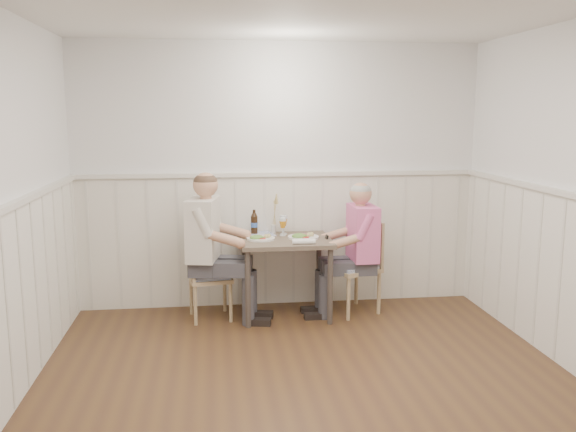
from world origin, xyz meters
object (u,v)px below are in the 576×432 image
object	(u,v)px
man_in_pink	(358,259)
beer_bottle	(254,223)
dining_table	(285,250)
chair_right	(358,263)
chair_left	(205,274)
diner_cream	(209,259)
grass_vase	(273,215)

from	to	relation	value
man_in_pink	beer_bottle	distance (m)	1.06
dining_table	chair_right	xyz separation A→B (m)	(0.71, 0.04, -0.16)
chair_right	dining_table	bearing A→B (deg)	-176.97
dining_table	beer_bottle	size ratio (longest dim) A/B	3.53
dining_table	chair_left	world-z (taller)	chair_left
chair_left	beer_bottle	size ratio (longest dim) A/B	3.34
beer_bottle	man_in_pink	bearing A→B (deg)	-17.03
chair_left	chair_right	bearing A→B (deg)	1.66
dining_table	beer_bottle	world-z (taller)	beer_bottle
chair_right	beer_bottle	xyz separation A→B (m)	(-0.99, 0.22, 0.37)
dining_table	diner_cream	bearing A→B (deg)	-175.41
chair_right	grass_vase	xyz separation A→B (m)	(-0.80, 0.22, 0.45)
chair_right	beer_bottle	world-z (taller)	beer_bottle
dining_table	diner_cream	xyz separation A→B (m)	(-0.72, -0.06, -0.05)
man_in_pink	diner_cream	bearing A→B (deg)	-179.39
diner_cream	beer_bottle	size ratio (longest dim) A/B	5.88
dining_table	grass_vase	xyz separation A→B (m)	(-0.09, 0.26, 0.29)
chair_left	beer_bottle	world-z (taller)	beer_bottle
dining_table	grass_vase	world-z (taller)	grass_vase
man_in_pink	diner_cream	size ratio (longest dim) A/B	0.92
chair_right	man_in_pink	world-z (taller)	man_in_pink
diner_cream	chair_right	bearing A→B (deg)	3.82
chair_right	chair_left	distance (m)	1.47
dining_table	chair_left	xyz separation A→B (m)	(-0.76, -0.01, -0.21)
dining_table	grass_vase	size ratio (longest dim) A/B	2.05
chair_left	man_in_pink	xyz separation A→B (m)	(1.46, -0.04, 0.11)
grass_vase	man_in_pink	bearing A→B (deg)	-21.33
dining_table	man_in_pink	xyz separation A→B (m)	(0.69, -0.04, -0.10)
dining_table	chair_right	world-z (taller)	chair_right
chair_left	man_in_pink	bearing A→B (deg)	-1.48
diner_cream	man_in_pink	bearing A→B (deg)	0.61
dining_table	chair_left	bearing A→B (deg)	-179.61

